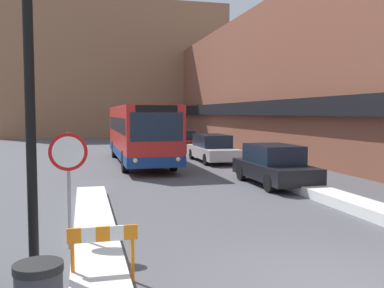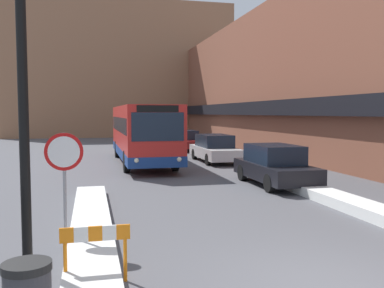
# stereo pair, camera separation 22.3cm
# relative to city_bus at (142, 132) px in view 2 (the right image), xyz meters

# --- Properties ---
(building_row_right) EXTENTS (5.50, 60.00, 9.92)m
(building_row_right) POSITION_rel_city_bus_xyz_m (10.83, 6.55, 3.26)
(building_row_right) COLOR brown
(building_row_right) RESTS_ON ground_plane
(building_backdrop_far) EXTENTS (26.00, 8.00, 15.51)m
(building_backdrop_far) POSITION_rel_city_bus_xyz_m (0.85, 29.13, 6.07)
(building_backdrop_far) COLOR #996B4C
(building_backdrop_far) RESTS_ON ground_plane
(snow_bank_left) EXTENTS (0.90, 13.34, 0.24)m
(snow_bank_left) POSITION_rel_city_bus_xyz_m (-2.75, -15.07, -1.56)
(snow_bank_left) COLOR silver
(snow_bank_left) RESTS_ON ground_plane
(snow_bank_right) EXTENTS (0.90, 12.97, 0.31)m
(snow_bank_right) POSITION_rel_city_bus_xyz_m (4.45, -13.21, -1.53)
(snow_bank_right) COLOR silver
(snow_bank_right) RESTS_ON ground_plane
(city_bus) EXTENTS (2.55, 11.34, 3.10)m
(city_bus) POSITION_rel_city_bus_xyz_m (0.00, 0.00, 0.00)
(city_bus) COLOR red
(city_bus) RESTS_ON ground_plane
(parked_car_front) EXTENTS (1.83, 4.38, 1.53)m
(parked_car_front) POSITION_rel_city_bus_xyz_m (4.05, -8.25, -0.92)
(parked_car_front) COLOR black
(parked_car_front) RESTS_ON ground_plane
(parked_car_middle) EXTENTS (1.83, 4.90, 1.53)m
(parked_car_middle) POSITION_rel_city_bus_xyz_m (4.05, -0.22, -0.93)
(parked_car_middle) COLOR silver
(parked_car_middle) RESTS_ON ground_plane
(parked_car_back) EXTENTS (1.80, 4.49, 1.47)m
(parked_car_back) POSITION_rel_city_bus_xyz_m (4.05, 7.53, -0.95)
(parked_car_back) COLOR maroon
(parked_car_back) RESTS_ON ground_plane
(stop_sign) EXTENTS (0.76, 0.08, 2.34)m
(stop_sign) POSITION_rel_city_bus_xyz_m (-3.26, -14.33, 0.02)
(stop_sign) COLOR gray
(stop_sign) RESTS_ON ground_plane
(street_lamp) EXTENTS (1.46, 0.36, 7.41)m
(street_lamp) POSITION_rel_city_bus_xyz_m (-3.51, -15.98, 2.82)
(street_lamp) COLOR black
(street_lamp) RESTS_ON ground_plane
(construction_barricade) EXTENTS (1.10, 0.06, 0.94)m
(construction_barricade) POSITION_rel_city_bus_xyz_m (-2.69, -16.35, -1.02)
(construction_barricade) COLOR orange
(construction_barricade) RESTS_ON ground_plane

